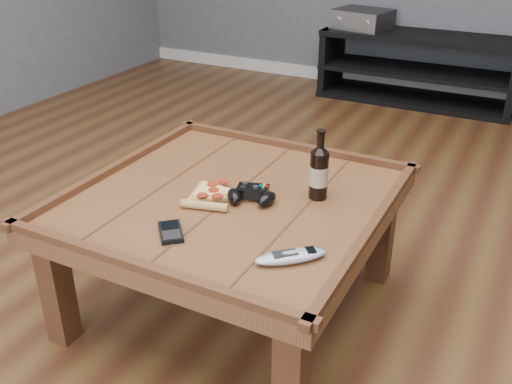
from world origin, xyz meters
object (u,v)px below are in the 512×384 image
at_px(media_console, 417,69).
at_px(av_receiver, 362,19).
at_px(beer_bottle, 319,171).
at_px(coffee_table, 231,212).
at_px(remote_control, 291,256).
at_px(smartphone, 171,232).
at_px(pizza_slice, 212,195).
at_px(game_controller, 251,195).

xyz_separation_m(media_console, av_receiver, (-0.45, -0.00, 0.32)).
xyz_separation_m(beer_bottle, av_receiver, (-0.71, 2.61, 0.02)).
relative_size(coffee_table, remote_control, 5.31).
height_order(media_console, smartphone, media_console).
xyz_separation_m(beer_bottle, pizza_slice, (-0.31, -0.16, -0.09)).
bearing_deg(coffee_table, media_console, 90.00).
distance_m(pizza_slice, remote_control, 0.45).
relative_size(smartphone, av_receiver, 0.30).
xyz_separation_m(beer_bottle, remote_control, (0.08, -0.39, -0.08)).
height_order(remote_control, av_receiver, av_receiver).
height_order(beer_bottle, remote_control, beer_bottle).
height_order(media_console, av_receiver, av_receiver).
relative_size(game_controller, smartphone, 1.33).
bearing_deg(beer_bottle, coffee_table, -153.37).
relative_size(coffee_table, game_controller, 5.83).
height_order(game_controller, smartphone, game_controller).
xyz_separation_m(coffee_table, remote_control, (0.34, -0.26, 0.07)).
relative_size(coffee_table, beer_bottle, 4.31).
xyz_separation_m(remote_control, av_receiver, (-0.78, 3.00, 0.10)).
bearing_deg(media_console, smartphone, -90.71).
bearing_deg(smartphone, game_controller, 27.58).
xyz_separation_m(coffee_table, game_controller, (0.08, 0.00, 0.08)).
xyz_separation_m(pizza_slice, remote_control, (0.39, -0.23, 0.01)).
xyz_separation_m(media_console, smartphone, (-0.04, -3.04, 0.21)).
bearing_deg(smartphone, av_receiver, 56.22).
xyz_separation_m(smartphone, av_receiver, (-0.41, 3.04, 0.11)).
bearing_deg(smartphone, beer_bottle, 13.40).
relative_size(game_controller, remote_control, 0.91).
bearing_deg(pizza_slice, beer_bottle, 12.86).
distance_m(coffee_table, beer_bottle, 0.33).
xyz_separation_m(media_console, game_controller, (0.08, -2.75, 0.23)).
bearing_deg(remote_control, smartphone, -126.85).
bearing_deg(media_console, coffee_table, -90.00).
xyz_separation_m(media_console, pizza_slice, (-0.05, -2.78, 0.21)).
distance_m(game_controller, smartphone, 0.32).
height_order(game_controller, remote_control, game_controller).
height_order(beer_bottle, smartphone, beer_bottle).
xyz_separation_m(game_controller, remote_control, (0.26, -0.26, -0.01)).
distance_m(media_console, game_controller, 2.76).
relative_size(media_console, smartphone, 10.53).
distance_m(coffee_table, game_controller, 0.11).
distance_m(pizza_slice, av_receiver, 2.81).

